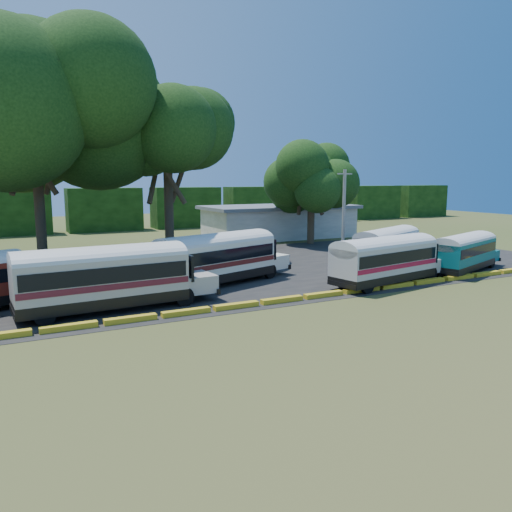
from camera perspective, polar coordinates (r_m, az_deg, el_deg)
name	(u,v)px	position (r m, az deg, el deg)	size (l,w,h in m)	color
ground	(268,309)	(28.36, 1.35, -6.12)	(160.00, 160.00, 0.00)	#324918
asphalt_strip	(206,272)	(39.40, -5.74, -1.89)	(64.00, 24.00, 0.02)	black
curb	(260,303)	(29.17, 0.40, -5.38)	(53.70, 0.45, 0.30)	gold
terminal_building	(280,221)	(62.59, 2.71, 4.00)	(19.00, 9.00, 4.00)	silver
treeline_backdrop	(104,210)	(73.36, -16.94, 5.10)	(130.00, 4.00, 6.00)	black
bus_cream_west	(107,274)	(28.77, -16.70, -2.03)	(11.34, 3.49, 3.68)	black
bus_cream_east	(219,255)	(34.68, -4.30, 0.07)	(11.25, 6.02, 3.61)	black
bus_white_red	(387,258)	(35.63, 14.69, -0.17)	(10.56, 4.23, 3.38)	black
bus_white_blue	(388,244)	(43.56, 14.86, 1.30)	(9.90, 6.20, 3.22)	black
bus_teal	(465,250)	(42.52, 22.78, 0.61)	(9.44, 5.18, 3.03)	black
tree_west	(32,99)	(43.82, -24.19, 16.04)	(16.25, 16.25, 19.36)	#3A2E1D
tree_center	(167,131)	(45.30, -10.16, 13.89)	(10.01, 10.01, 15.14)	#3A2E1D
tree_east	(312,176)	(56.55, 6.38, 9.06)	(8.01, 8.01, 10.57)	#3A2E1D
utility_pole	(344,212)	(47.55, 10.00, 4.94)	(1.60, 0.30, 8.16)	gray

